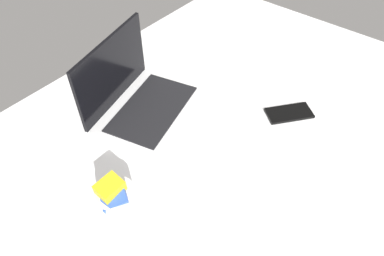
% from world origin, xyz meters
% --- Properties ---
extents(bed_mattress, '(1.80, 1.40, 0.18)m').
position_xyz_m(bed_mattress, '(0.00, 0.00, 0.09)').
color(bed_mattress, white).
rests_on(bed_mattress, ground).
extents(laptop, '(0.38, 0.31, 0.23)m').
position_xyz_m(laptop, '(0.03, 0.37, 0.22)').
color(laptop, silver).
rests_on(laptop, bed_mattress).
extents(snack_cup, '(0.09, 0.09, 0.14)m').
position_xyz_m(snack_cup, '(-0.27, 0.14, 0.24)').
color(snack_cup, silver).
rests_on(snack_cup, bed_mattress).
extents(cell_phone, '(0.15, 0.14, 0.01)m').
position_xyz_m(cell_phone, '(0.30, -0.00, 0.18)').
color(cell_phone, black).
rests_on(cell_phone, bed_mattress).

